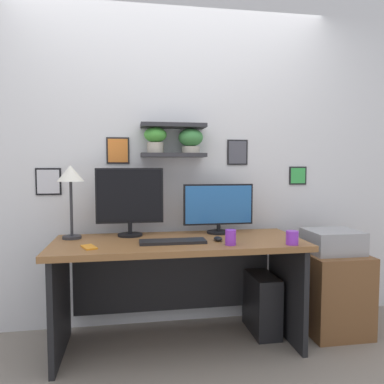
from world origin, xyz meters
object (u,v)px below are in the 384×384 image
Objects in this scene: computer_mouse at (218,239)px; drawer_cabinet at (331,291)px; cell_phone at (89,247)px; desk_lamp at (71,180)px; printer at (333,241)px; desk at (178,267)px; coffee_mug at (292,238)px; pen_cup at (231,237)px; monitor_right at (218,207)px; computer_tower_right at (262,303)px; monitor_left at (130,199)px; keyboard at (173,242)px.

drawer_cabinet is at bearing 7.75° from computer_mouse.
cell_phone reaches higher than drawer_cabinet.
desk_lamp is 1.36× the size of printer.
desk is 19.02× the size of computer_mouse.
pen_cup is at bearing 172.33° from coffee_mug.
monitor_right reaches higher than computer_tower_right.
desk is at bearing 179.78° from drawer_cabinet.
monitor_left is at bearing 173.75° from printer.
monitor_right is at bearing 161.81° from computer_tower_right.
coffee_mug is at bearing -25.02° from monitor_left.
computer_tower_right is at bearing 25.79° from computer_mouse.
cell_phone is at bearing -168.06° from computer_tower_right.
desk_lamp reaches higher than coffee_mug.
desk is 0.66m from cell_phone.
pen_cup is at bearing -70.34° from computer_mouse.
computer_mouse is 0.69m from computer_tower_right.
cell_phone is (-0.59, -0.20, 0.21)m from desk.
monitor_left is at bearing 132.13° from keyboard.
printer is at bearing -0.22° from desk.
printer is at bearing 7.75° from computer_mouse.
computer_tower_right is at bearing 5.08° from desk.
desk is 0.27m from keyboard.
computer_mouse is 0.64× the size of cell_phone.
computer_mouse is at bearing -26.71° from desk.
coffee_mug is at bearing -146.11° from drawer_cabinet.
monitor_left is 0.96× the size of desk_lamp.
desk_lamp is 1.16× the size of computer_tower_right.
computer_tower_right is at bearing 98.94° from coffee_mug.
desk is at bearing -3.04° from cell_phone.
keyboard reaches higher than drawer_cabinet.
cell_phone is (-0.84, -0.07, -0.01)m from computer_mouse.
desk_lamp is at bearing 170.78° from desk.
desk_lamp is at bearing 158.72° from keyboard.
printer is (0.48, 0.32, -0.11)m from coffee_mug.
monitor_right is 1.09m from desk_lamp.
desk is at bearing -25.92° from monitor_left.
desk_lamp is at bearing 176.30° from printer.
cell_phone is 1.78m from printer.
desk is 0.82m from coffee_mug.
pen_cup reaches higher than drawer_cabinet.
desk is 3.32× the size of desk_lamp.
monitor_right reaches higher than desk.
drawer_cabinet is (1.92, -0.12, -0.86)m from desk_lamp.
coffee_mug reaches higher than printer.
computer_mouse reaches higher than printer.
computer_mouse is 0.20× the size of computer_tower_right.
drawer_cabinet is 1.59× the size of printer.
monitor_right reaches higher than computer_mouse.
pen_cup is at bearing -20.45° from desk_lamp.
monitor_right is at bearing 86.92° from pen_cup.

